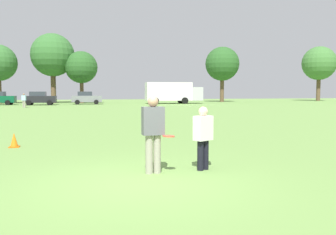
{
  "coord_description": "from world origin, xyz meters",
  "views": [
    {
      "loc": [
        -1.11,
        -6.86,
        1.83
      ],
      "look_at": [
        1.25,
        2.54,
        1.11
      ],
      "focal_mm": 37.3,
      "sensor_mm": 36.0,
      "label": 1
    }
  ],
  "objects_px": {
    "frisbee": "(169,136)",
    "parked_car_near_right": "(86,98)",
    "traffic_cone": "(14,140)",
    "bystander_far_jogger": "(24,100)",
    "parked_car_mid_right": "(40,98)",
    "box_truck": "(173,92)",
    "player_thrower": "(153,130)",
    "player_defender": "(203,135)"
  },
  "relations": [
    {
      "from": "frisbee",
      "to": "parked_car_near_right",
      "type": "relative_size",
      "value": 0.06
    },
    {
      "from": "traffic_cone",
      "to": "bystander_far_jogger",
      "type": "height_order",
      "value": "bystander_far_jogger"
    },
    {
      "from": "bystander_far_jogger",
      "to": "parked_car_mid_right",
      "type": "bearing_deg",
      "value": 83.3
    },
    {
      "from": "bystander_far_jogger",
      "to": "box_truck",
      "type": "bearing_deg",
      "value": 23.08
    },
    {
      "from": "box_truck",
      "to": "parked_car_mid_right",
      "type": "bearing_deg",
      "value": -177.38
    },
    {
      "from": "frisbee",
      "to": "box_truck",
      "type": "distance_m",
      "value": 44.94
    },
    {
      "from": "frisbee",
      "to": "box_truck",
      "type": "relative_size",
      "value": 0.03
    },
    {
      "from": "traffic_cone",
      "to": "parked_car_mid_right",
      "type": "distance_m",
      "value": 37.78
    },
    {
      "from": "traffic_cone",
      "to": "box_truck",
      "type": "xyz_separation_m",
      "value": [
        15.61,
        38.5,
        1.52
      ]
    },
    {
      "from": "frisbee",
      "to": "box_truck",
      "type": "bearing_deg",
      "value": 75.03
    },
    {
      "from": "player_thrower",
      "to": "player_defender",
      "type": "distance_m",
      "value": 1.21
    },
    {
      "from": "parked_car_mid_right",
      "to": "parked_car_near_right",
      "type": "distance_m",
      "value": 6.4
    },
    {
      "from": "frisbee",
      "to": "traffic_cone",
      "type": "height_order",
      "value": "frisbee"
    },
    {
      "from": "box_truck",
      "to": "bystander_far_jogger",
      "type": "relative_size",
      "value": 5.35
    },
    {
      "from": "parked_car_mid_right",
      "to": "player_defender",
      "type": "bearing_deg",
      "value": -79.17
    },
    {
      "from": "parked_car_mid_right",
      "to": "box_truck",
      "type": "distance_m",
      "value": 18.84
    },
    {
      "from": "traffic_cone",
      "to": "parked_car_mid_right",
      "type": "relative_size",
      "value": 0.11
    },
    {
      "from": "player_thrower",
      "to": "player_defender",
      "type": "height_order",
      "value": "player_thrower"
    },
    {
      "from": "player_defender",
      "to": "box_truck",
      "type": "bearing_deg",
      "value": 76.05
    },
    {
      "from": "parked_car_near_right",
      "to": "player_defender",
      "type": "bearing_deg",
      "value": -87.53
    },
    {
      "from": "parked_car_near_right",
      "to": "box_truck",
      "type": "distance_m",
      "value": 12.66
    },
    {
      "from": "frisbee",
      "to": "traffic_cone",
      "type": "xyz_separation_m",
      "value": [
        -4.0,
        4.9,
        -0.63
      ]
    },
    {
      "from": "player_defender",
      "to": "player_thrower",
      "type": "bearing_deg",
      "value": -177.02
    },
    {
      "from": "player_thrower",
      "to": "traffic_cone",
      "type": "bearing_deg",
      "value": 128.08
    },
    {
      "from": "player_thrower",
      "to": "parked_car_mid_right",
      "type": "distance_m",
      "value": 42.91
    },
    {
      "from": "player_thrower",
      "to": "player_defender",
      "type": "bearing_deg",
      "value": 2.98
    },
    {
      "from": "player_thrower",
      "to": "bystander_far_jogger",
      "type": "relative_size",
      "value": 1.08
    },
    {
      "from": "parked_car_mid_right",
      "to": "parked_car_near_right",
      "type": "xyz_separation_m",
      "value": [
        6.2,
        1.61,
        0.0
      ]
    },
    {
      "from": "player_defender",
      "to": "bystander_far_jogger",
      "type": "relative_size",
      "value": 0.92
    },
    {
      "from": "player_defender",
      "to": "traffic_cone",
      "type": "height_order",
      "value": "player_defender"
    },
    {
      "from": "player_defender",
      "to": "parked_car_near_right",
      "type": "height_order",
      "value": "parked_car_near_right"
    },
    {
      "from": "bystander_far_jogger",
      "to": "player_defender",
      "type": "bearing_deg",
      "value": -75.52
    },
    {
      "from": "player_defender",
      "to": "parked_car_near_right",
      "type": "relative_size",
      "value": 0.35
    },
    {
      "from": "parked_car_near_right",
      "to": "bystander_far_jogger",
      "type": "height_order",
      "value": "parked_car_near_right"
    },
    {
      "from": "frisbee",
      "to": "box_truck",
      "type": "xyz_separation_m",
      "value": [
        11.61,
        43.4,
        0.9
      ]
    },
    {
      "from": "parked_car_mid_right",
      "to": "traffic_cone",
      "type": "bearing_deg",
      "value": -85.15
    },
    {
      "from": "traffic_cone",
      "to": "parked_car_near_right",
      "type": "bearing_deg",
      "value": 85.63
    },
    {
      "from": "traffic_cone",
      "to": "parked_car_mid_right",
      "type": "bearing_deg",
      "value": 94.85
    },
    {
      "from": "player_defender",
      "to": "parked_car_near_right",
      "type": "xyz_separation_m",
      "value": [
        -1.9,
        43.9,
        0.09
      ]
    },
    {
      "from": "traffic_cone",
      "to": "parked_car_near_right",
      "type": "relative_size",
      "value": 0.11
    },
    {
      "from": "parked_car_near_right",
      "to": "parked_car_mid_right",
      "type": "bearing_deg",
      "value": -165.46
    },
    {
      "from": "player_thrower",
      "to": "box_truck",
      "type": "relative_size",
      "value": 0.2
    }
  ]
}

